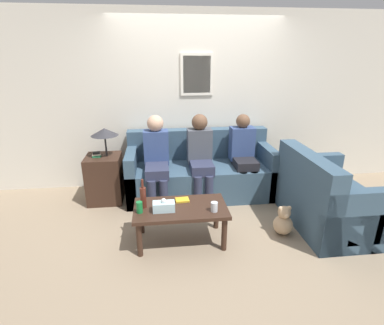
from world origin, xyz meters
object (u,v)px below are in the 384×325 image
Objects in this scene: person_left at (157,157)px; couch_main at (200,173)px; coffee_table at (181,212)px; couch_side at (326,200)px; drinking_glass at (214,207)px; person_right at (243,153)px; wine_bottle at (143,197)px; person_middle at (200,154)px; teddy_bear at (283,222)px.

couch_main is at bearing 18.06° from person_left.
coffee_table is 0.83× the size of person_left.
drinking_glass is (-1.43, -0.28, 0.15)m from couch_side.
person_right reaches higher than drinking_glass.
drinking_glass is at bearing 101.28° from couch_side.
couch_main is 2.09× the size of coffee_table.
wine_bottle is (-2.17, -0.11, 0.22)m from couch_side.
person_middle is (0.36, 1.04, 0.31)m from coffee_table.
couch_main is 1.36m from drinking_glass.
couch_side is 3.87× the size of wine_bottle.
person_right is at bearing 47.58° from coffee_table.
person_left is (-0.63, -0.21, 0.34)m from couch_main.
person_right is 1.21m from teddy_bear.
drinking_glass is (0.74, -0.17, -0.07)m from wine_bottle.
person_middle is at bearing 52.77° from wine_bottle.
person_right reaches higher than couch_main.
couch_main is at bearing 52.47° from couch_side.
coffee_table is at bearing -76.43° from person_left.
couch_main is 1.74× the size of person_left.
person_right is at bearing 62.02° from drinking_glass.
wine_bottle is (-0.39, 0.04, 0.19)m from coffee_table.
teddy_bear is (-0.58, -0.14, -0.17)m from couch_side.
person_middle reaches higher than drinking_glass.
coffee_table is (-1.77, -0.15, 0.04)m from couch_side.
person_left reaches higher than person_right.
coffee_table is at bearing -5.53° from wine_bottle.
person_right is (1.39, 1.05, 0.10)m from wine_bottle.
wine_bottle is at bearing 166.75° from drinking_glass.
person_left is 0.61m from person_middle.
person_right is at bearing 37.09° from wine_bottle.
wine_bottle is at bearing -98.82° from person_left.
couch_main is 1.74× the size of person_middle.
drinking_glass reaches higher than coffee_table.
couch_main is 0.39m from person_middle.
person_middle reaches higher than teddy_bear.
couch_main is at bearing 88.23° from drinking_glass.
couch_side is at bearing -32.23° from person_middle.
person_middle is (0.02, 1.17, 0.19)m from drinking_glass.
person_right reaches higher than wine_bottle.
drinking_glass is at bearing -170.54° from teddy_bear.
couch_side is 2.22m from person_left.
teddy_bear is at bearing -34.99° from person_left.
wine_bottle is at bearing 92.94° from couch_side.
person_left is (-0.59, 1.15, 0.19)m from drinking_glass.
couch_side is 1.70m from person_middle.
couch_main is at bearing 123.65° from teddy_bear.
person_middle is 1.02× the size of person_right.
wine_bottle is 3.16× the size of drinking_glass.
coffee_table is at bearing -132.42° from person_right.
person_left reaches higher than drinking_glass.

